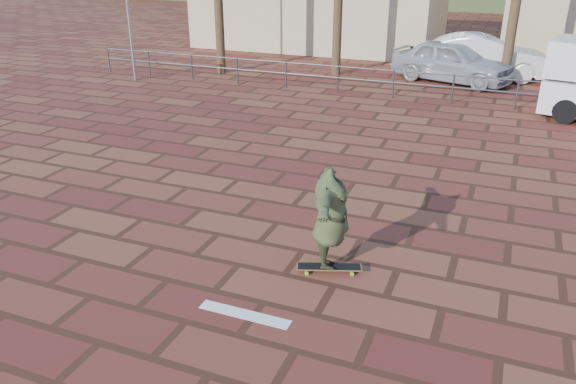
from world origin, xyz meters
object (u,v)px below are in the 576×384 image
(longboard, at_px, (329,267))
(car_white, at_px, (482,57))
(car_silver, at_px, (452,61))
(skateboarder, at_px, (331,219))

(longboard, height_order, car_white, car_white)
(car_silver, bearing_deg, car_white, -22.95)
(longboard, xyz_separation_m, skateboarder, (-0.00, 0.00, 0.87))
(longboard, height_order, skateboarder, skateboarder)
(skateboarder, height_order, car_silver, skateboarder)
(skateboarder, xyz_separation_m, car_silver, (0.07, 14.98, -0.17))
(car_white, bearing_deg, skateboarder, 167.02)
(skateboarder, bearing_deg, car_white, -19.46)
(skateboarder, xyz_separation_m, car_white, (1.08, 16.14, -0.12))
(skateboarder, distance_m, car_silver, 14.98)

